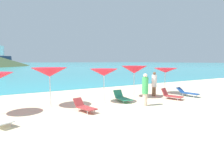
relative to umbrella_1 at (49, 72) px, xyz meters
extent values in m
cube|color=beige|center=(3.04, 6.96, -2.15)|extent=(50.00, 100.00, 0.30)
cube|color=#2DADBC|center=(3.04, 225.63, -1.99)|extent=(650.00, 440.00, 0.02)
cylinder|color=silver|center=(0.00, 0.00, -0.93)|extent=(0.05, 0.05, 2.13)
cone|color=red|center=(0.00, 0.00, 0.00)|extent=(2.04, 2.04, 0.52)
sphere|color=silver|center=(0.00, 0.00, 0.16)|extent=(0.07, 0.07, 0.07)
cylinder|color=silver|center=(3.16, -0.71, -0.98)|extent=(0.05, 0.05, 2.04)
cone|color=red|center=(3.16, -0.71, -0.07)|extent=(1.87, 1.87, 0.45)
sphere|color=silver|center=(3.16, -0.71, 0.07)|extent=(0.07, 0.07, 0.07)
cylinder|color=silver|center=(5.87, -0.26, -0.92)|extent=(0.05, 0.05, 2.16)
cone|color=red|center=(5.87, -0.26, 0.03)|extent=(1.85, 1.85, 0.54)
sphere|color=silver|center=(5.87, -0.26, 0.19)|extent=(0.07, 0.07, 0.07)
cylinder|color=silver|center=(8.96, -0.32, -1.00)|extent=(0.05, 0.05, 1.99)
cone|color=red|center=(8.96, -0.32, -0.10)|extent=(1.85, 1.85, 0.37)
sphere|color=silver|center=(8.96, -0.32, 0.02)|extent=(0.07, 0.07, 0.07)
cube|color=#A53333|center=(1.27, -2.32, -1.77)|extent=(0.81, 1.24, 0.05)
cube|color=#A53333|center=(1.10, -1.62, -1.57)|extent=(0.59, 0.46, 0.44)
cylinder|color=silver|center=(1.13, -2.73, -1.90)|extent=(0.04, 0.04, 0.20)
cylinder|color=silver|center=(1.59, -2.61, -1.90)|extent=(0.04, 0.04, 0.20)
cylinder|color=silver|center=(0.94, -1.95, -1.90)|extent=(0.04, 0.04, 0.20)
cylinder|color=silver|center=(1.39, -1.83, -1.90)|extent=(0.04, 0.04, 0.20)
cube|color=#1E478C|center=(9.70, -2.17, -1.76)|extent=(0.69, 1.31, 0.05)
cube|color=#1E478C|center=(9.59, -1.33, -1.59)|extent=(0.56, 0.53, 0.38)
cylinder|color=silver|center=(9.53, -2.60, -1.89)|extent=(0.04, 0.04, 0.21)
cylinder|color=silver|center=(9.98, -2.54, -1.89)|extent=(0.04, 0.04, 0.21)
cylinder|color=silver|center=(9.41, -1.73, -1.89)|extent=(0.04, 0.04, 0.21)
cylinder|color=silver|center=(9.86, -1.67, -1.89)|extent=(0.04, 0.04, 0.21)
cube|color=#A53333|center=(7.83, -2.27, -1.80)|extent=(0.93, 1.30, 0.05)
cube|color=#A53333|center=(7.61, -1.59, -1.55)|extent=(0.64, 0.46, 0.53)
cylinder|color=silver|center=(7.69, -2.70, -1.91)|extent=(0.04, 0.04, 0.18)
cylinder|color=silver|center=(8.18, -2.54, -1.91)|extent=(0.04, 0.04, 0.18)
cylinder|color=silver|center=(7.44, -1.92, -1.91)|extent=(0.04, 0.04, 0.18)
cylinder|color=silver|center=(7.94, -1.77, -1.91)|extent=(0.04, 0.04, 0.18)
cube|color=white|center=(-2.57, -2.55, -1.75)|extent=(1.03, 1.27, 0.05)
cylinder|color=silver|center=(-2.19, -2.75, -1.89)|extent=(0.04, 0.04, 0.23)
cylinder|color=silver|center=(-2.54, -2.04, -1.89)|extent=(0.04, 0.04, 0.23)
cube|color=#268C66|center=(4.36, -1.18, -1.79)|extent=(0.75, 1.33, 0.05)
cube|color=#268C66|center=(4.44, -0.38, -1.57)|extent=(0.63, 0.43, 0.48)
cylinder|color=silver|center=(4.05, -1.56, -1.91)|extent=(0.04, 0.04, 0.18)
cylinder|color=silver|center=(4.58, -1.61, -1.91)|extent=(0.04, 0.04, 0.18)
cylinder|color=silver|center=(4.14, -0.67, -1.91)|extent=(0.04, 0.04, 0.18)
cylinder|color=silver|center=(4.67, -0.73, -1.91)|extent=(0.04, 0.04, 0.18)
cylinder|color=brown|center=(7.51, -0.61, -1.65)|extent=(0.28, 0.28, 0.70)
cylinder|color=white|center=(7.51, -0.61, -0.84)|extent=(0.38, 0.38, 0.91)
sphere|color=brown|center=(7.51, -0.61, -0.28)|extent=(0.23, 0.23, 0.23)
cylinder|color=beige|center=(4.81, -2.72, -1.63)|extent=(0.27, 0.27, 0.73)
cylinder|color=#3FB259|center=(4.81, -2.72, -0.79)|extent=(0.36, 0.36, 0.95)
sphere|color=beige|center=(4.81, -2.72, -0.20)|extent=(0.24, 0.24, 0.24)
camera|label=1|loc=(-2.57, -11.23, 0.62)|focal=30.73mm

